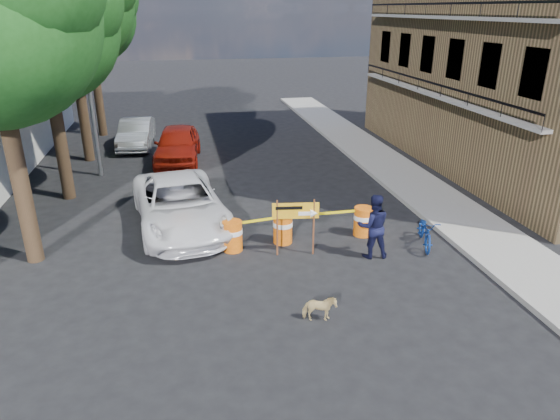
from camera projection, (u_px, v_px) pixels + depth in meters
name	position (u px, v px, depth m)	size (l,w,h in m)	color
ground	(291.00, 271.00, 13.27)	(120.00, 120.00, 0.00)	black
sidewalk_east	(410.00, 182.00, 19.83)	(2.40, 40.00, 0.15)	gray
apartment_building	(535.00, 21.00, 20.48)	(8.00, 16.00, 12.00)	olive
tree_mid_a	(43.00, 24.00, 16.14)	(5.25, 5.00, 8.68)	#332316
tree_mid_b	(68.00, 2.00, 20.42)	(5.67, 5.40, 9.62)	#332316
tree_far	(88.00, 14.00, 25.15)	(5.04, 4.80, 8.84)	#332316
streetlamp	(88.00, 67.00, 19.17)	(1.25, 0.18, 8.00)	gray
barrel_far_left	(183.00, 235.00, 14.21)	(0.58, 0.58, 0.90)	#C8560B
barrel_mid_left	(232.00, 235.00, 14.22)	(0.58, 0.58, 0.90)	#C8560B
barrel_mid_right	(283.00, 228.00, 14.70)	(0.58, 0.58, 0.90)	#C8560B
barrel_far_right	(363.00, 221.00, 15.20)	(0.58, 0.58, 0.90)	#C8560B
detour_sign	(301.00, 215.00, 13.70)	(1.28, 0.32, 1.66)	#592D19
pedestrian	(373.00, 226.00, 13.71)	(0.90, 0.70, 1.84)	black
bicycle	(427.00, 219.00, 14.36)	(0.60, 0.90, 1.71)	navy
dog	(319.00, 309.00, 11.02)	(0.34, 0.74, 0.63)	#DBBF7D
suv_white	(180.00, 204.00, 15.65)	(2.58, 5.59, 1.55)	white
sedan_red	(177.00, 144.00, 22.44)	(1.89, 4.70, 1.60)	#A21B0D
sedan_silver	(136.00, 133.00, 24.87)	(1.48, 4.24, 1.40)	#9DA0A4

